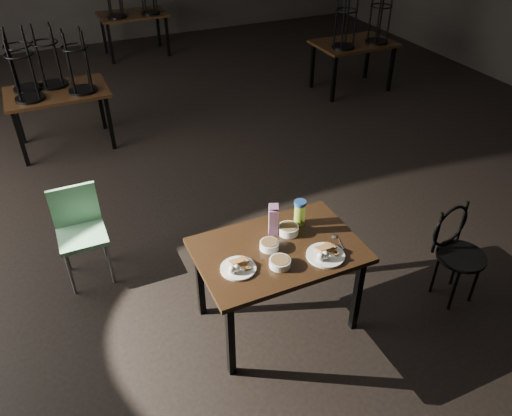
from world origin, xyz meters
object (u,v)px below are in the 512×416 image
juice_carton (273,219)px  bentwood_chair (456,247)px  main_table (278,256)px  water_bottle (300,212)px  school_chair (80,226)px

juice_carton → bentwood_chair: 1.55m
main_table → water_bottle: 0.39m
water_bottle → school_chair: bearing=147.1°
juice_carton → water_bottle: (0.24, 0.03, -0.02)m
bentwood_chair → main_table: bearing=160.9°
main_table → bentwood_chair: bearing=-12.1°
juice_carton → bentwood_chair: bearing=-19.0°
juice_carton → school_chair: juice_carton is taller
juice_carton → bentwood_chair: (1.42, -0.49, -0.38)m
water_bottle → juice_carton: bearing=-173.9°
main_table → school_chair: size_ratio=1.42×
juice_carton → school_chair: bearing=142.0°
juice_carton → water_bottle: juice_carton is taller
juice_carton → school_chair: 1.71m
water_bottle → school_chair: size_ratio=0.24×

